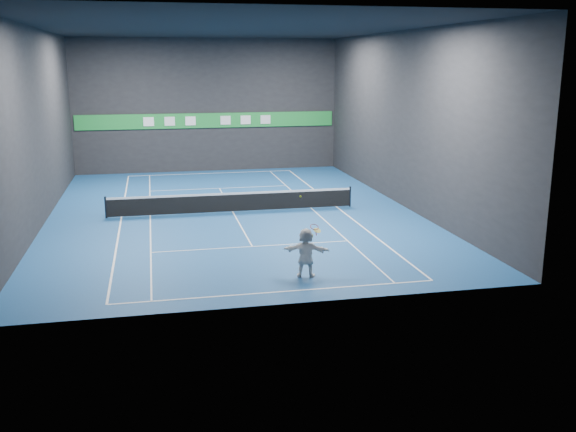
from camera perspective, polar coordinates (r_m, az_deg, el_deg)
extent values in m
plane|color=navy|center=(32.66, -4.93, 0.36)|extent=(26.00, 26.00, 0.00)
plane|color=black|center=(31.85, -5.27, 16.33)|extent=(26.00, 26.00, 0.00)
cube|color=black|center=(44.83, -7.17, 9.70)|extent=(18.00, 0.10, 9.00)
cube|color=black|center=(19.19, -0.30, 4.78)|extent=(18.00, 0.10, 9.00)
cube|color=black|center=(32.12, -21.37, 7.40)|extent=(0.10, 26.00, 9.00)
cube|color=black|center=(34.21, 10.20, 8.43)|extent=(0.10, 26.00, 9.00)
cube|color=white|center=(21.38, -0.89, -6.76)|extent=(10.98, 0.08, 0.01)
cube|color=white|center=(44.26, -6.87, 3.80)|extent=(10.98, 0.08, 0.01)
cube|color=white|center=(32.47, -14.58, -0.11)|extent=(0.08, 23.78, 0.01)
cube|color=white|center=(33.75, 4.36, 0.80)|extent=(0.08, 23.78, 0.01)
cube|color=white|center=(32.43, -12.15, 0.01)|extent=(0.06, 23.78, 0.01)
cube|color=white|center=(33.40, 2.08, 0.70)|extent=(0.06, 23.78, 0.01)
cube|color=white|center=(26.52, -3.19, -2.72)|extent=(8.23, 0.06, 0.01)
cube|color=white|center=(38.88, -6.12, 2.47)|extent=(8.23, 0.06, 0.01)
cube|color=white|center=(32.66, -4.93, 0.36)|extent=(0.06, 12.80, 0.01)
imported|color=white|center=(22.61, 1.60, -3.27)|extent=(1.72, 1.05, 1.77)
sphere|color=#C2DE25|center=(22.21, 1.11, 1.75)|extent=(0.07, 0.07, 0.07)
cylinder|color=black|center=(32.40, -15.89, 0.74)|extent=(0.10, 0.10, 1.07)
cylinder|color=black|center=(33.84, 5.53, 1.74)|extent=(0.10, 0.10, 1.07)
cube|color=black|center=(32.56, -4.95, 1.16)|extent=(12.40, 0.03, 0.86)
cube|color=white|center=(32.46, -4.96, 1.99)|extent=(12.40, 0.04, 0.10)
cube|color=#1F9037|center=(44.85, -7.12, 8.42)|extent=(17.64, 0.06, 1.00)
cube|color=white|center=(44.63, -12.29, 8.20)|extent=(0.70, 0.04, 0.60)
cube|color=white|center=(44.64, -10.47, 8.28)|extent=(0.70, 0.04, 0.60)
cube|color=white|center=(44.70, -8.66, 8.36)|extent=(0.70, 0.04, 0.60)
cube|color=white|center=(44.91, -5.57, 8.47)|extent=(0.70, 0.04, 0.60)
cube|color=white|center=(45.09, -3.79, 8.52)|extent=(0.70, 0.04, 0.60)
cube|color=silver|center=(45.31, -2.02, 8.57)|extent=(0.70, 0.04, 0.60)
torus|color=#AE1812|center=(22.48, 2.36, -0.98)|extent=(0.43, 0.38, 0.23)
cylinder|color=#BBC746|center=(22.54, 2.61, -1.29)|extent=(0.38, 0.34, 0.18)
cylinder|color=red|center=(22.56, 2.52, -1.59)|extent=(0.08, 0.14, 0.17)
cylinder|color=yellow|center=(22.54, 2.17, -1.88)|extent=(0.06, 0.18, 0.25)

